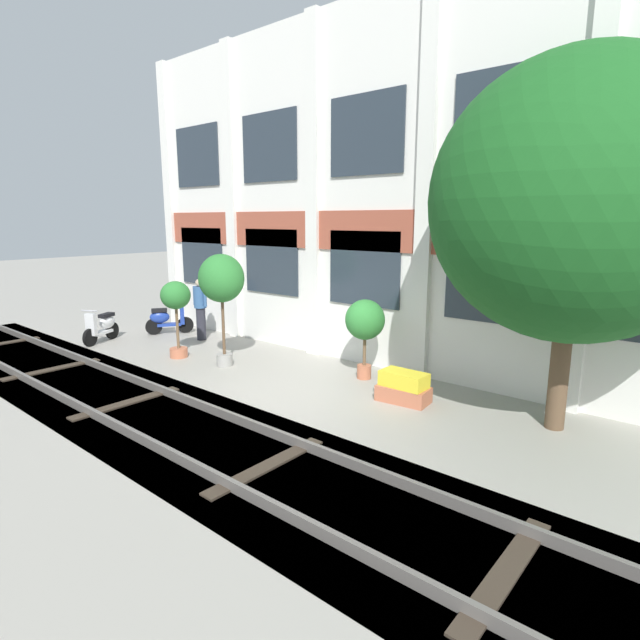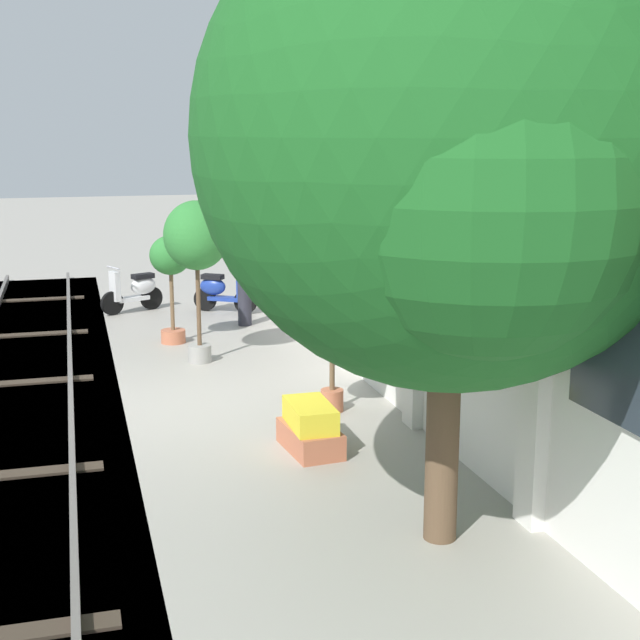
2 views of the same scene
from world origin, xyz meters
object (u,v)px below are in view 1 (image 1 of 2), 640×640
potted_plant_tall_urn (365,322)px  scooter_near_curb (102,326)px  potted_plant_low_pan (222,281)px  resident_by_doorway (200,307)px  broadleaf_tree (575,209)px  scooter_second_parked (167,319)px  potted_plant_square_trough (404,388)px  potted_plant_terracotta_small (176,302)px

potted_plant_tall_urn → scooter_near_curb: bearing=-164.7°
scooter_near_curb → potted_plant_low_pan: bearing=74.2°
resident_by_doorway → broadleaf_tree: bearing=86.7°
potted_plant_low_pan → scooter_second_parked: 4.31m
broadleaf_tree → potted_plant_tall_urn: broadleaf_tree is taller
broadleaf_tree → resident_by_doorway: broadleaf_tree is taller
potted_plant_tall_urn → scooter_second_parked: 6.98m
broadleaf_tree → potted_plant_tall_urn: (-3.88, 0.11, -2.28)m
potted_plant_low_pan → resident_by_doorway: (-2.51, 1.22, -1.05)m
potted_plant_tall_urn → potted_plant_square_trough: size_ratio=1.71×
potted_plant_tall_urn → potted_plant_square_trough: (1.37, -0.67, -0.96)m
broadleaf_tree → potted_plant_square_trough: size_ratio=5.77×
potted_plant_low_pan → resident_by_doorway: size_ratio=1.50×
scooter_near_curb → broadleaf_tree: bearing=74.7°
scooter_second_parked → resident_by_doorway: resident_by_doorway is taller
potted_plant_tall_urn → potted_plant_terracotta_small: bearing=-160.5°
scooter_second_parked → broadleaf_tree: bearing=-55.4°
potted_plant_terracotta_small → potted_plant_low_pan: bearing=10.3°
scooter_near_curb → resident_by_doorway: 2.74m
potted_plant_square_trough → scooter_second_parked: 8.30m
scooter_second_parked → resident_by_doorway: size_ratio=0.69×
potted_plant_tall_urn → potted_plant_terracotta_small: (-4.48, -1.59, 0.16)m
broadleaf_tree → potted_plant_square_trough: broadleaf_tree is taller
potted_plant_tall_urn → potted_plant_low_pan: 3.39m
broadleaf_tree → scooter_second_parked: bearing=-179.0°
broadleaf_tree → scooter_near_curb: bearing=-170.4°
potted_plant_tall_urn → potted_plant_low_pan: size_ratio=0.66×
broadleaf_tree → scooter_second_parked: broadleaf_tree is taller
potted_plant_low_pan → potted_plant_terracotta_small: (-1.45, -0.26, -0.59)m
scooter_second_parked → resident_by_doorway: 1.48m
potted_plant_square_trough → potted_plant_terracotta_small: size_ratio=0.53×
broadleaf_tree → scooter_second_parked: (-10.81, -0.19, -3.07)m
potted_plant_tall_urn → scooter_second_parked: bearing=-177.5°
potted_plant_terracotta_small → scooter_near_curb: 3.13m
scooter_near_curb → scooter_second_parked: same height
potted_plant_square_trough → resident_by_doorway: (-6.91, 0.57, 0.66)m
scooter_near_curb → resident_by_doorway: size_ratio=0.75×
potted_plant_terracotta_small → broadleaf_tree: bearing=10.0°
resident_by_doorway → potted_plant_terracotta_small: bearing=32.5°
potted_plant_terracotta_small → scooter_near_curb: potted_plant_terracotta_small is taller
resident_by_doorway → scooter_second_parked: bearing=-84.8°
scooter_second_parked → resident_by_doorway: (1.38, 0.20, 0.50)m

